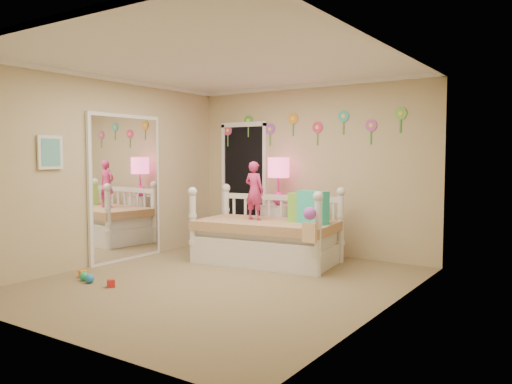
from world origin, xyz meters
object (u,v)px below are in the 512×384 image
Objects in this scene: daybed at (267,225)px; table_lamp at (279,173)px; child at (254,191)px; nightstand at (278,229)px.

daybed is 1.04m from table_lamp.
daybed is at bearing -171.01° from child.
child is 1.11× the size of nightstand.
child is (-0.20, -0.02, 0.48)m from daybed.
table_lamp is (-0.25, 0.72, 0.70)m from daybed.
nightstand is at bearing 104.04° from table_lamp.
table_lamp is (0.00, -0.00, 0.86)m from nightstand.
nightstand is (-0.25, 0.72, -0.16)m from daybed.
child is 0.78m from table_lamp.
daybed is at bearing -67.25° from nightstand.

